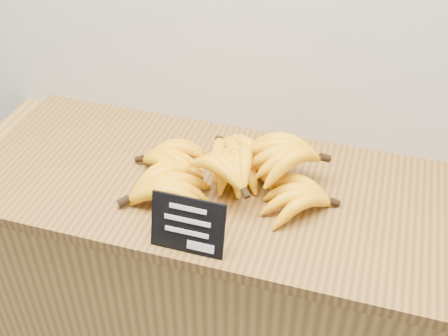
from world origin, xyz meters
TOP-DOWN VIEW (x-y plane):
  - counter at (-0.16, 2.75)m, footprint 1.48×0.50m
  - counter_top at (-0.16, 2.75)m, footprint 1.30×0.54m
  - chalkboard_sign at (-0.19, 2.52)m, footprint 0.16×0.04m
  - banana_pile at (-0.16, 2.75)m, footprint 0.52×0.34m

SIDE VIEW (x-z plane):
  - counter at x=-0.16m, z-range 0.00..0.90m
  - counter_top at x=-0.16m, z-range 0.90..0.93m
  - banana_pile at x=-0.16m, z-range 0.92..1.04m
  - chalkboard_sign at x=-0.19m, z-range 0.93..1.06m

